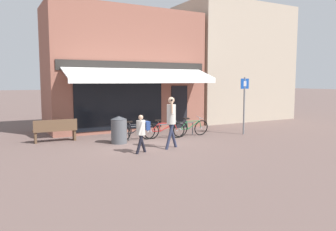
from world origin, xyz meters
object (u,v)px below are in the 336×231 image
Objects in this scene: bicycle_green at (191,128)px; parking_sign at (244,100)px; bicycle_black at (136,132)px; bicycle_red at (164,130)px; pedestrian_child at (142,129)px; park_bench at (55,130)px; litter_bin at (119,130)px; pedestrian_adult at (171,116)px.

parking_sign reaches higher than bicycle_green.
bicycle_black is 1.01× the size of bicycle_red.
pedestrian_child reaches higher than park_bench.
litter_bin is 0.41× the size of parking_sign.
litter_bin is (-1.96, -0.06, 0.17)m from bicycle_red.
litter_bin reaches higher than bicycle_green.
pedestrian_adult is (-0.69, -1.81, 0.77)m from bicycle_red.
pedestrian_adult is 1.75× the size of litter_bin.
park_bench is (-2.05, 1.47, -0.05)m from litter_bin.
parking_sign reaches higher than pedestrian_child.
pedestrian_adult is at bearing -54.04° from litter_bin.
park_bench is at bearing 174.57° from bicycle_red.
pedestrian_adult is at bearing -96.89° from bicycle_red.
parking_sign reaches higher than bicycle_red.
bicycle_green is 3.21m from litter_bin.
litter_bin is at bearing -165.92° from bicycle_black.
pedestrian_child reaches higher than litter_bin.
litter_bin is at bearing -164.31° from bicycle_red.
pedestrian_child is at bearing -55.91° from park_bench.
bicycle_green is 1.66× the size of litter_bin.
parking_sign is (4.78, -0.85, 1.17)m from bicycle_black.
bicycle_green is (1.25, -0.06, 0.01)m from bicycle_red.
litter_bin is at bearing 173.15° from parking_sign.
pedestrian_adult is 2.24m from litter_bin.
park_bench is (-4.00, 1.41, 0.11)m from bicycle_red.
litter_bin reaches higher than bicycle_red.
bicycle_green reaches higher than bicycle_black.
pedestrian_child is (-3.14, -1.93, 0.41)m from bicycle_green.
pedestrian_child reaches higher than bicycle_green.
bicycle_green is at bearing -146.54° from pedestrian_child.
litter_bin is (-0.07, 1.93, -0.26)m from pedestrian_child.
park_bench reaches higher than bicycle_black.
parking_sign is (2.33, -0.67, 1.17)m from bicycle_green.
bicycle_green is 0.68× the size of parking_sign.
park_bench reaches higher than bicycle_green.
parking_sign is (3.58, -0.72, 1.17)m from bicycle_red.
park_bench is at bearing 144.33° from litter_bin.
pedestrian_adult is (-1.94, -1.75, 0.76)m from bicycle_green.
pedestrian_adult is at bearing -169.59° from pedestrian_child.
bicycle_red is 0.94× the size of pedestrian_adult.
bicycle_black is 1.06× the size of park_bench.
litter_bin reaches higher than bicycle_black.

